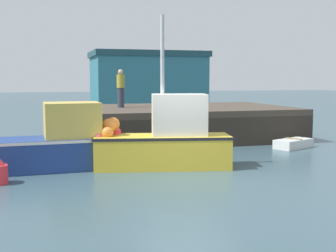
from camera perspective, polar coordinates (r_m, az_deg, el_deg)
ground at (r=12.20m, az=2.50°, el=-6.82°), size 120.00×160.00×0.10m
pier at (r=19.69m, az=2.18°, el=1.60°), size 9.34×6.19×1.41m
fishing_boat_near_left at (r=13.63m, az=-13.40°, el=-2.12°), size 3.79×1.60×1.97m
fishing_boat_near_right at (r=13.37m, az=-0.56°, el=-1.82°), size 4.24×2.04×4.51m
rowboat at (r=17.95m, az=15.64°, el=-2.16°), size 1.78×1.35×0.38m
dockworker at (r=19.70m, az=-6.03°, el=4.77°), size 0.34×0.34×1.66m
warehouse at (r=40.93m, az=-2.66°, el=5.87°), size 10.01×6.59×5.05m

